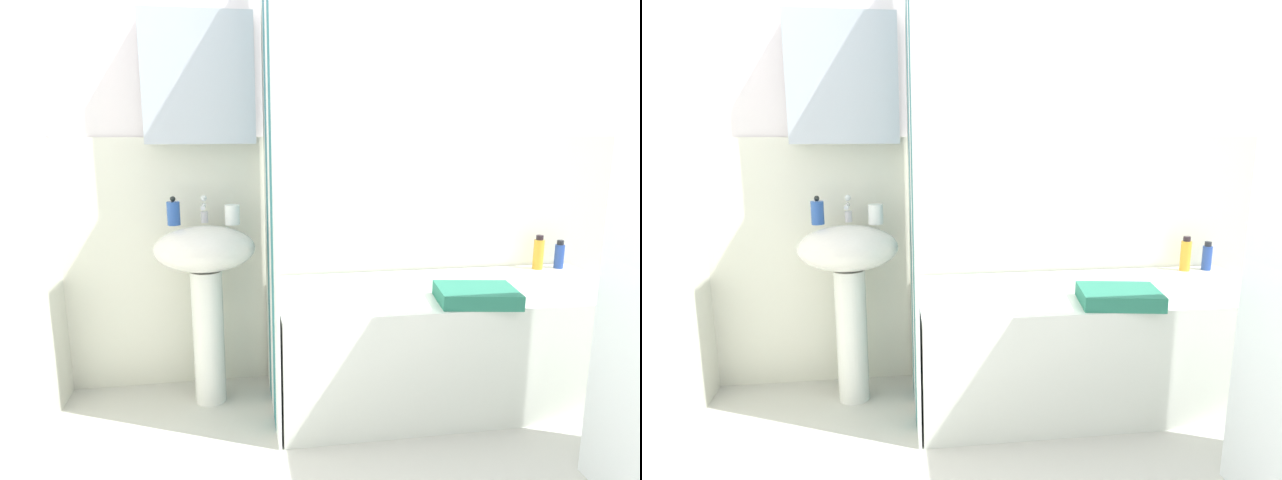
% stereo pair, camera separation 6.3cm
% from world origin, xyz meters
% --- Properties ---
extents(wall_back_tiled, '(3.60, 0.18, 2.40)m').
position_xyz_m(wall_back_tiled, '(-0.05, 1.26, 1.14)').
color(wall_back_tiled, silver).
rests_on(wall_back_tiled, ground_plane).
extents(sink, '(0.44, 0.34, 0.82)m').
position_xyz_m(sink, '(-0.87, 1.03, 0.60)').
color(sink, white).
rests_on(sink, ground_plane).
extents(faucet, '(0.03, 0.12, 0.12)m').
position_xyz_m(faucet, '(-0.87, 1.11, 0.88)').
color(faucet, silver).
rests_on(faucet, sink).
extents(soap_dispenser, '(0.06, 0.06, 0.13)m').
position_xyz_m(soap_dispenser, '(-1.00, 1.09, 0.88)').
color(soap_dispenser, '#2A53A5').
rests_on(soap_dispenser, sink).
extents(toothbrush_cup, '(0.07, 0.07, 0.09)m').
position_xyz_m(toothbrush_cup, '(-0.75, 1.06, 0.87)').
color(toothbrush_cup, white).
rests_on(toothbrush_cup, sink).
extents(bathtub, '(1.58, 0.64, 0.53)m').
position_xyz_m(bathtub, '(0.22, 0.90, 0.26)').
color(bathtub, silver).
rests_on(bathtub, ground_plane).
extents(shower_curtain, '(0.01, 0.64, 2.00)m').
position_xyz_m(shower_curtain, '(-0.59, 0.90, 1.00)').
color(shower_curtain, white).
rests_on(shower_curtain, ground_plane).
extents(body_wash_bottle, '(0.05, 0.05, 0.15)m').
position_xyz_m(body_wash_bottle, '(0.91, 1.15, 0.60)').
color(body_wash_bottle, '#2949A1').
rests_on(body_wash_bottle, bathtub).
extents(conditioner_bottle, '(0.05, 0.05, 0.18)m').
position_xyz_m(conditioner_bottle, '(0.79, 1.15, 0.61)').
color(conditioner_bottle, gold).
rests_on(conditioner_bottle, bathtub).
extents(towel_folded, '(0.36, 0.29, 0.06)m').
position_xyz_m(towel_folded, '(0.24, 0.69, 0.56)').
color(towel_folded, '#29755B').
rests_on(towel_folded, bathtub).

